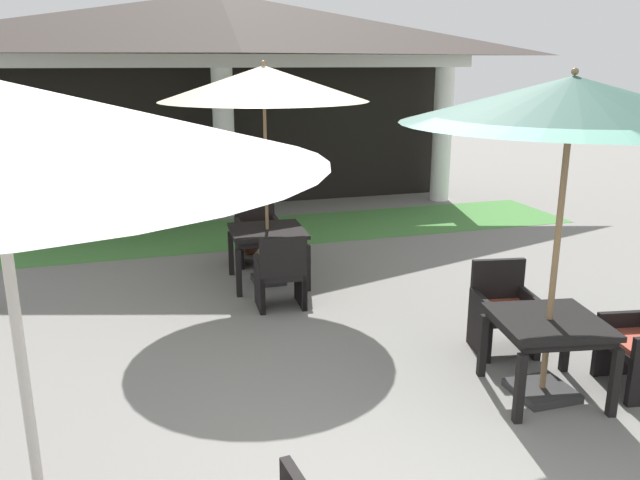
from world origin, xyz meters
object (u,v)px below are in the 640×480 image
Objects in this scene: patio_umbrella_near_foreground at (264,85)px; patio_chair_near_foreground_south at (281,275)px; patio_table_near_foreground at (267,236)px; patio_table_mid_left at (548,329)px; patio_umbrella_mid_left at (572,103)px; terracotta_urn at (249,243)px; patio_chair_near_foreground_north at (257,235)px; patio_chair_mid_left_north at (503,312)px.

patio_chair_near_foreground_south is (-0.05, -0.95, -2.22)m from patio_umbrella_near_foreground.
patio_table_near_foreground reaches higher than patio_table_mid_left.
patio_umbrella_mid_left is 5.91m from terracotta_urn.
terracotta_urn is (0.05, 2.34, -0.24)m from patio_chair_near_foreground_south.
patio_umbrella_mid_left is (-0.00, -0.00, 1.96)m from patio_table_mid_left.
patio_umbrella_near_foreground reaches higher than patio_table_mid_left.
patio_table_near_foreground is at bearing 90.00° from patio_chair_near_foreground_south.
patio_table_mid_left is at bearing -54.42° from patio_chair_near_foreground_south.
patio_umbrella_mid_left reaches higher than patio_table_mid_left.
terracotta_urn is (-1.72, 5.11, -2.42)m from patio_umbrella_mid_left.
patio_chair_near_foreground_north is 0.88× the size of patio_table_mid_left.
patio_umbrella_mid_left is 6.46× the size of terracotta_urn.
patio_table_near_foreground reaches higher than terracotta_urn.
patio_chair_near_foreground_south is 2.35m from terracotta_urn.
patio_chair_mid_left_north is at bearing -55.85° from patio_table_near_foreground.
patio_table_near_foreground is 1.11× the size of patio_chair_near_foreground_north.
patio_chair_mid_left_north is at bearing -65.63° from terracotta_urn.
patio_table_mid_left reaches higher than terracotta_urn.
patio_umbrella_mid_left is (1.77, -2.77, 2.18)m from patio_chair_near_foreground_south.
patio_table_near_foreground is 1.47m from terracotta_urn.
terracotta_urn is at bearing -55.66° from patio_chair_mid_left_north.
patio_chair_mid_left_north reaches higher than patio_table_near_foreground.
patio_table_near_foreground is 0.98m from patio_chair_near_foreground_north.
terracotta_urn is at bearing 108.63° from patio_umbrella_mid_left.
patio_umbrella_near_foreground is at bearing 114.80° from patio_umbrella_mid_left.
terracotta_urn is (-0.00, 1.39, -0.47)m from patio_table_near_foreground.
patio_table_mid_left is (1.77, -2.77, 0.21)m from patio_chair_near_foreground_south.
patio_umbrella_mid_left is (1.67, -4.68, 2.18)m from patio_chair_near_foreground_north.
patio_chair_mid_left_north is 4.58m from terracotta_urn.
patio_table_mid_left is at bearing 112.64° from patio_chair_near_foreground_north.
patio_chair_near_foreground_south is 3.29m from patio_table_mid_left.
patio_chair_near_foreground_north is at bearing 87.00° from patio_table_near_foreground.
patio_chair_near_foreground_north is (0.05, 0.96, -0.23)m from patio_table_near_foreground.
patio_table_near_foreground is 4.54m from patio_umbrella_mid_left.
patio_chair_near_foreground_north is (0.10, 1.91, -0.00)m from patio_chair_near_foreground_south.
patio_table_mid_left is (1.72, -3.72, -2.00)m from patio_umbrella_near_foreground.
patio_chair_near_foreground_south is at bearing 90.00° from patio_chair_near_foreground_north.
patio_umbrella_near_foreground is 6.59× the size of terracotta_urn.
patio_table_mid_left is at bearing -71.37° from terracotta_urn.
patio_table_mid_left is (1.72, -3.72, -0.02)m from patio_table_near_foreground.
patio_umbrella_mid_left is at bearing -65.20° from patio_umbrella_near_foreground.
patio_chair_near_foreground_north is at bearing -83.00° from terracotta_urn.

